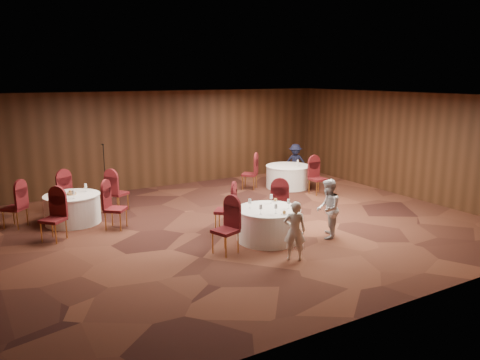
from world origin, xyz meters
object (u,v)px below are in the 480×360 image
woman_a (295,231)px  woman_b (328,209)px  table_right (288,176)px  table_main (268,224)px  man_c (295,162)px  mic_stand (106,184)px  table_left (73,209)px

woman_a → woman_b: size_ratio=0.89×
woman_a → woman_b: woman_b is taller
table_right → woman_a: bearing=-124.7°
table_main → man_c: (4.31, 4.76, 0.28)m
table_main → woman_a: 1.29m
mic_stand → man_c: mic_stand is taller
man_c → woman_b: bearing=-73.5°
table_left → mic_stand: size_ratio=0.81×
woman_b → table_main: bearing=-68.7°
table_main → table_left: (-3.60, 3.57, -0.00)m
woman_b → man_c: woman_b is taller
woman_b → man_c: size_ratio=1.05×
woman_a → man_c: 7.51m
table_main → mic_stand: bearing=113.1°
woman_a → woman_b: 1.63m
woman_a → table_main: bearing=-67.0°
table_main → table_left: same height
mic_stand → man_c: bearing=-5.3°
table_left → table_right: same height
table_left → table_right: 7.06m
table_left → table_right: (7.04, 0.44, 0.00)m
table_main → man_c: bearing=47.9°
table_main → mic_stand: 5.85m
table_left → mic_stand: bearing=54.2°
table_right → man_c: man_c is taller
table_right → man_c: size_ratio=1.13×
table_left → man_c: 8.00m
table_main → man_c: 6.43m
table_right → woman_b: size_ratio=1.08×
man_c → table_main: bearing=-85.9°
table_left → woman_b: size_ratio=1.01×
table_main → woman_b: bearing=-23.2°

